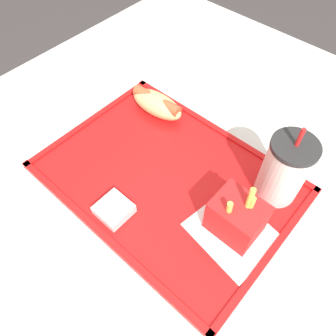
{
  "coord_description": "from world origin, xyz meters",
  "views": [
    {
      "loc": [
        0.24,
        -0.27,
        1.26
      ],
      "look_at": [
        0.0,
        -0.01,
        0.78
      ],
      "focal_mm": 35.0,
      "sensor_mm": 36.0,
      "label": 1
    }
  ],
  "objects_px": {
    "hot_dog_far": "(157,104)",
    "sauce_cup_mayo": "(114,209)",
    "soda_cup": "(284,170)",
    "fries_carton": "(237,217)"
  },
  "relations": [
    {
      "from": "fries_carton",
      "to": "sauce_cup_mayo",
      "type": "height_order",
      "value": "fries_carton"
    },
    {
      "from": "hot_dog_far",
      "to": "sauce_cup_mayo",
      "type": "height_order",
      "value": "hot_dog_far"
    },
    {
      "from": "fries_carton",
      "to": "soda_cup",
      "type": "bearing_deg",
      "value": 83.38
    },
    {
      "from": "soda_cup",
      "to": "hot_dog_far",
      "type": "xyz_separation_m",
      "value": [
        -0.3,
        0.01,
        -0.04
      ]
    },
    {
      "from": "hot_dog_far",
      "to": "sauce_cup_mayo",
      "type": "distance_m",
      "value": 0.26
    },
    {
      "from": "fries_carton",
      "to": "hot_dog_far",
      "type": "bearing_deg",
      "value": 157.47
    },
    {
      "from": "hot_dog_far",
      "to": "sauce_cup_mayo",
      "type": "xyz_separation_m",
      "value": [
        0.11,
        -0.23,
        -0.01
      ]
    },
    {
      "from": "soda_cup",
      "to": "hot_dog_far",
      "type": "bearing_deg",
      "value": 178.78
    },
    {
      "from": "soda_cup",
      "to": "fries_carton",
      "type": "height_order",
      "value": "soda_cup"
    },
    {
      "from": "sauce_cup_mayo",
      "to": "fries_carton",
      "type": "bearing_deg",
      "value": 33.45
    }
  ]
}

